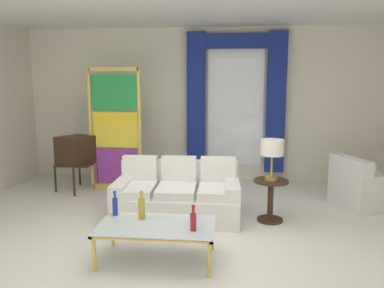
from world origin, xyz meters
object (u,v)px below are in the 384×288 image
at_px(bottle_amber_squat, 193,220).
at_px(armchair_white, 362,188).
at_px(coffee_table, 156,228).
at_px(bottle_crystal_tall, 142,208).
at_px(vintage_tv, 76,151).
at_px(peacock_figurine, 133,184).
at_px(round_side_table, 271,196).
at_px(bottle_blue_decanter, 115,205).
at_px(stained_glass_divider, 115,132).
at_px(table_lamp_brass, 272,149).
at_px(couch_white_long, 178,196).

relative_size(bottle_amber_squat, armchair_white, 0.27).
relative_size(coffee_table, bottle_crystal_tall, 3.75).
xyz_separation_m(vintage_tv, peacock_figurine, (1.10, -0.24, -0.51)).
height_order(vintage_tv, round_side_table, vintage_tv).
xyz_separation_m(bottle_blue_decanter, vintage_tv, (-1.43, 2.29, 0.20)).
distance_m(bottle_amber_squat, stained_glass_divider, 3.31).
relative_size(armchair_white, round_side_table, 1.76).
relative_size(vintage_tv, armchair_white, 1.29).
relative_size(bottle_crystal_tall, table_lamp_brass, 0.59).
height_order(bottle_amber_squat, round_side_table, bottle_amber_squat).
height_order(bottle_crystal_tall, table_lamp_brass, table_lamp_brass).
xyz_separation_m(bottle_blue_decanter, bottle_amber_squat, (0.94, -0.37, -0.01)).
distance_m(vintage_tv, stained_glass_divider, 0.78).
bearing_deg(armchair_white, bottle_crystal_tall, -147.13).
height_order(bottle_crystal_tall, armchair_white, armchair_white).
distance_m(coffee_table, bottle_blue_decanter, 0.60).
bearing_deg(peacock_figurine, round_side_table, -23.53).
bearing_deg(round_side_table, bottle_blue_decanter, -150.20).
bearing_deg(armchair_white, round_side_table, -152.30).
relative_size(bottle_amber_squat, vintage_tv, 0.21).
bearing_deg(stained_glass_divider, table_lamp_brass, -27.12).
relative_size(couch_white_long, armchair_white, 1.70).
bearing_deg(coffee_table, armchair_white, 36.44).
height_order(coffee_table, stained_glass_divider, stained_glass_divider).
relative_size(bottle_amber_squat, stained_glass_divider, 0.13).
xyz_separation_m(couch_white_long, table_lamp_brass, (1.32, -0.04, 0.72)).
height_order(vintage_tv, peacock_figurine, vintage_tv).
bearing_deg(vintage_tv, coffee_table, -52.28).
xyz_separation_m(bottle_crystal_tall, round_side_table, (1.56, 1.19, -0.19)).
height_order(bottle_blue_decanter, bottle_crystal_tall, bottle_crystal_tall).
bearing_deg(armchair_white, stained_glass_divider, 172.44).
distance_m(vintage_tv, round_side_table, 3.55).
distance_m(coffee_table, bottle_crystal_tall, 0.29).
xyz_separation_m(vintage_tv, stained_glass_divider, (0.70, 0.14, 0.33)).
bearing_deg(table_lamp_brass, couch_white_long, 178.21).
distance_m(armchair_white, round_side_table, 1.71).
height_order(bottle_amber_squat, stained_glass_divider, stained_glass_divider).
height_order(peacock_figurine, table_lamp_brass, table_lamp_brass).
bearing_deg(table_lamp_brass, coffee_table, -135.72).
bearing_deg(bottle_crystal_tall, armchair_white, 32.87).
xyz_separation_m(bottle_blue_decanter, table_lamp_brass, (1.90, 1.09, 0.50)).
xyz_separation_m(vintage_tv, armchair_white, (4.84, -0.41, -0.44)).
height_order(coffee_table, vintage_tv, vintage_tv).
height_order(vintage_tv, table_lamp_brass, vintage_tv).
distance_m(coffee_table, round_side_table, 1.91).
bearing_deg(peacock_figurine, stained_glass_divider, 136.96).
bearing_deg(table_lamp_brass, bottle_blue_decanter, -150.20).
distance_m(bottle_crystal_tall, vintage_tv, 2.98).
distance_m(bottle_crystal_tall, bottle_amber_squat, 0.66).
height_order(armchair_white, peacock_figurine, armchair_white).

